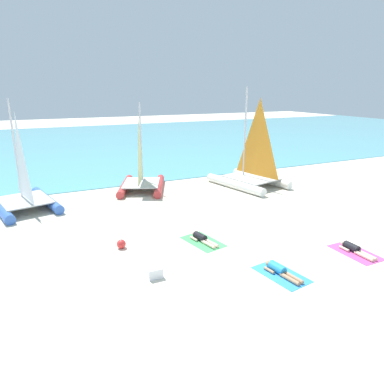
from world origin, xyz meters
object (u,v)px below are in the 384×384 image
Objects in this scene: sunbather_left at (202,238)px; beach_ball at (121,244)px; sailboat_blue at (24,194)px; cooler_box at (155,273)px; sailboat_white at (250,172)px; sunbather_right at (354,249)px; towel_left at (203,242)px; towel_middle at (281,274)px; sailboat_red at (142,178)px; towel_right at (355,253)px; sunbather_middle at (280,270)px.

beach_ball reaches higher than sunbather_left.
cooler_box is (3.93, -9.56, -0.67)m from sailboat_blue.
sunbather_right is at bearing -113.53° from sailboat_white.
sunbather_left is at bearing 101.85° from towel_left.
towel_middle is at bearing -177.80° from sunbather_right.
sailboat_red is 2.82× the size of towel_middle.
towel_middle is 1.00× the size of towel_right.
sailboat_white reaches higher than towel_left.
towel_right is at bearing -56.64° from sailboat_blue.
sailboat_white reaches higher than cooler_box.
sailboat_red is 8.37m from beach_ball.
sunbather_middle is (-0.01, 0.07, 0.13)m from towel_middle.
sailboat_white is at bearing 6.25° from sailboat_red.
beach_ball is at bearing 135.74° from towel_middle.
towel_right is at bearing -11.15° from cooler_box.
sailboat_red reaches higher than sunbather_right.
towel_right is (11.65, -11.08, -0.84)m from sailboat_blue.
towel_middle is 3.80× the size of cooler_box.
sunbather_left is 6.07m from towel_right.
towel_middle is at bearing -70.69° from towel_left.
cooler_box reaches higher than sunbather_right.
sailboat_white is at bearing 61.49° from towel_middle.
sunbather_left is at bearing -13.36° from beach_ball.
sailboat_blue reaches higher than towel_middle.
beach_ball is 0.73× the size of cooler_box.
beach_ball is (-4.49, 4.37, 0.18)m from towel_middle.
sailboat_blue is 13.69m from sunbather_middle.
sailboat_red is 12.91m from sunbather_right.
beach_ball is at bearing 152.59° from towel_right.
towel_left is at bearing -14.39° from beach_ball.
sailboat_white is 1.10× the size of sailboat_blue.
sunbather_right is at bearing -44.51° from sailboat_red.
sunbather_right is at bearing -6.64° from sunbather_middle.
sunbather_left is 4.28× the size of beach_ball.
sailboat_red reaches higher than towel_right.
sailboat_blue is 3.65× the size of sunbather_right.
sunbather_middle is (7.93, -11.14, -0.72)m from sailboat_blue.
sailboat_blue reaches higher than cooler_box.
cooler_box reaches higher than towel_right.
towel_right is (4.95, -3.42, 0.00)m from towel_left.
beach_ball is (-3.22, -7.71, -0.62)m from sailboat_red.
sunbather_middle is at bearing -70.49° from towel_left.
cooler_box is at bearing -151.79° from sailboat_white.
sunbather_middle is at bearing -82.48° from sunbather_left.
sailboat_red reaches higher than beach_ball.
beach_ball reaches higher than sunbather_middle.
towel_middle is (1.25, -3.61, -0.13)m from sunbather_left.
sailboat_red is 8.58m from towel_left.
cooler_box is at bearing 157.71° from towel_middle.
towel_right is (4.96, -3.48, -0.13)m from sunbather_left.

